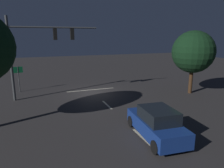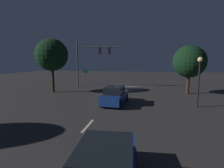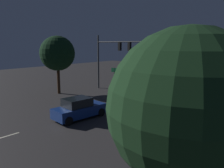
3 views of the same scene
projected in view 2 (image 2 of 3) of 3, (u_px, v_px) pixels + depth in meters
The scene contains 11 objects.
ground_plane at pixel (121, 87), 26.36m from camera, with size 80.00×80.00×0.00m, color #2D2B2B.
traffic_signal_assembly at pixel (91, 56), 26.60m from camera, with size 7.59×0.47×7.12m.
lane_dash_far at pixel (117, 92), 22.46m from camera, with size 2.20×0.16×0.01m, color beige.
lane_dash_mid at pixel (108, 103), 16.63m from camera, with size 2.20×0.16×0.01m, color beige.
lane_dash_near at pixel (88, 126), 10.79m from camera, with size 2.20×0.16×0.01m, color beige.
stop_bar at pixel (122, 86), 27.52m from camera, with size 5.00×0.16×0.01m, color beige.
car_approaching at pixel (115, 96), 16.20m from camera, with size 2.20×4.48×1.70m.
street_lamp_left_kerb at pixel (199, 72), 14.76m from camera, with size 0.44×0.44×4.43m.
route_sign at pixel (86, 73), 30.27m from camera, with size 0.90×0.21×2.59m.
tree_left_near at pixel (189, 62), 20.88m from camera, with size 4.00×4.00×6.03m.
tree_right_far at pixel (52, 55), 21.68m from camera, with size 4.15×4.15×6.95m.
Camera 2 is at (-3.46, 25.85, 4.10)m, focal length 27.14 mm.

